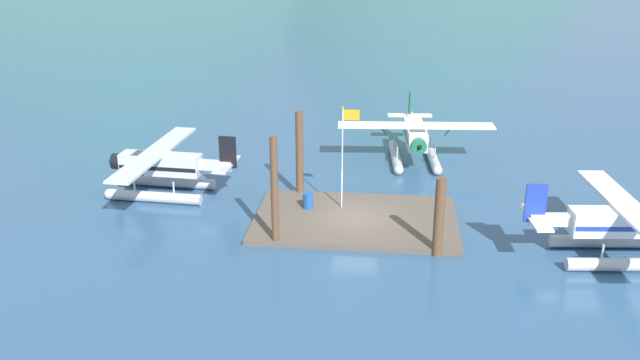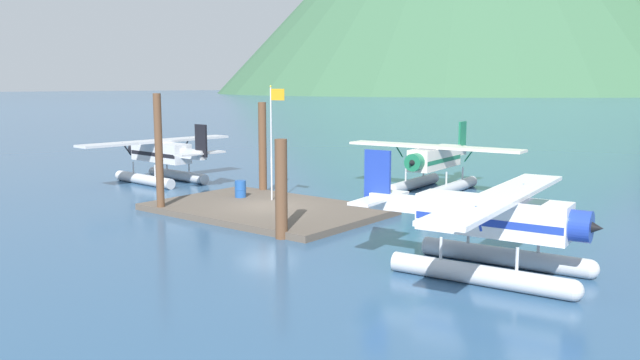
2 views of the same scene
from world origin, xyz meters
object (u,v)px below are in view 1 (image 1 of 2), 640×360
at_px(seaplane_cream_bow_right, 415,139).
at_px(seaplane_silver_port_fwd, 161,170).
at_px(flagpole, 345,145).
at_px(seaplane_white_stbd_aft, 621,229).
at_px(fuel_drum, 308,201).

bearing_deg(seaplane_cream_bow_right, seaplane_silver_port_fwd, -152.57).
bearing_deg(flagpole, seaplane_silver_port_fwd, 172.41).
height_order(flagpole, seaplane_silver_port_fwd, flagpole).
xyz_separation_m(seaplane_white_stbd_aft, seaplane_cream_bow_right, (-9.45, 13.65, 0.00)).
distance_m(fuel_drum, seaplane_silver_port_fwd, 9.28).
height_order(flagpole, fuel_drum, flagpole).
distance_m(fuel_drum, seaplane_white_stbd_aft, 16.03).
bearing_deg(flagpole, seaplane_white_stbd_aft, -17.76).
xyz_separation_m(fuel_drum, seaplane_silver_port_fwd, (-9.05, 1.88, 0.84)).
bearing_deg(fuel_drum, flagpole, 11.76).
height_order(fuel_drum, seaplane_white_stbd_aft, seaplane_white_stbd_aft).
bearing_deg(fuel_drum, seaplane_white_stbd_aft, -14.21).
bearing_deg(flagpole, seaplane_cream_bow_right, 66.28).
bearing_deg(seaplane_cream_bow_right, seaplane_white_stbd_aft, -55.29).
relative_size(flagpole, fuel_drum, 6.58).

